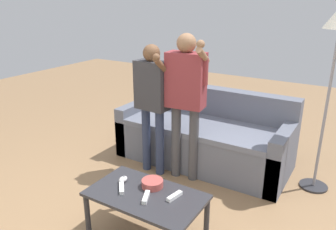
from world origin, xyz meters
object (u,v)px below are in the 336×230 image
game_remote_wand_near (146,197)px  player_left (152,95)px  player_center (186,91)px  game_remote_wand_far (175,196)px  game_remote_wand_spare (122,188)px  game_remote_nunchuk (123,179)px  couch (205,137)px  snack_bowl (152,183)px  coffee_table (146,200)px

game_remote_wand_near → player_left: bearing=121.5°
player_center → game_remote_wand_far: size_ratio=10.08×
game_remote_wand_spare → game_remote_nunchuk: bearing=123.2°
game_remote_wand_far → game_remote_wand_near: bearing=-144.8°
couch → player_left: 0.89m
snack_bowl → player_center: size_ratio=0.11×
game_remote_wand_near → game_remote_wand_spare: 0.24m
coffee_table → game_remote_wand_near: size_ratio=5.80×
game_remote_nunchuk → player_center: 1.12m
snack_bowl → game_remote_wand_near: (0.06, -0.17, -0.01)m
player_center → game_remote_nunchuk: bearing=-92.5°
coffee_table → game_remote_wand_spare: size_ratio=6.47×
game_remote_nunchuk → game_remote_wand_spare: size_ratio=0.63×
game_remote_wand_far → game_remote_wand_spare: size_ratio=1.09×
game_remote_nunchuk → game_remote_wand_spare: (0.07, -0.10, -0.01)m
snack_bowl → game_remote_nunchuk: bearing=-165.0°
snack_bowl → coffee_table: bearing=-82.0°
snack_bowl → game_remote_nunchuk: 0.26m
player_center → game_remote_wand_near: (0.26, -1.09, -0.54)m
couch → player_left: (-0.37, -0.55, 0.60)m
couch → player_center: player_center is taller
coffee_table → player_left: (-0.58, 0.96, 0.53)m
coffee_table → game_remote_wand_far: size_ratio=5.92×
player_center → game_remote_wand_near: size_ratio=9.88×
player_center → game_remote_wand_far: (0.44, -0.96, -0.54)m
player_left → game_remote_wand_near: bearing=-58.5°
game_remote_nunchuk → coffee_table: bearing=-10.3°
coffee_table → game_remote_wand_near: (0.04, -0.06, 0.07)m
coffee_table → game_remote_wand_spare: 0.22m
game_remote_wand_far → coffee_table: bearing=-162.1°
game_remote_wand_near → player_center: bearing=103.5°
player_left → game_remote_wand_spare: (0.38, -1.01, -0.46)m
snack_bowl → game_remote_wand_near: snack_bowl is taller
player_center → game_remote_wand_near: player_center is taller
coffee_table → snack_bowl: size_ratio=5.19×
snack_bowl → game_remote_wand_near: size_ratio=1.12×
player_left → game_remote_wand_far: player_left is taller
player_center → snack_bowl: bearing=-77.4°
coffee_table → game_remote_nunchuk: size_ratio=10.33×
game_remote_wand_near → coffee_table: bearing=125.5°
player_left → game_remote_wand_spare: size_ratio=10.14×
couch → coffee_table: couch is taller
coffee_table → game_remote_wand_spare: bearing=-165.0°
game_remote_wand_spare → game_remote_wand_far: bearing=16.5°
snack_bowl → game_remote_nunchuk: size_ratio=1.99×
game_remote_nunchuk → game_remote_wand_near: game_remote_nunchuk is taller
snack_bowl → game_remote_wand_spare: size_ratio=1.24×
player_center → game_remote_wand_spare: 1.21m
couch → game_remote_wand_spare: (0.01, -1.56, 0.13)m
coffee_table → game_remote_wand_near: bearing=-54.5°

